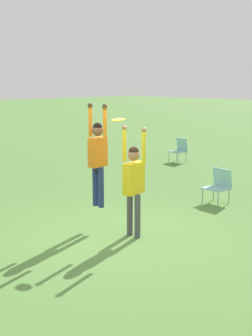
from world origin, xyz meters
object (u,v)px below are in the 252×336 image
person_defending (134,179)px  camping_chair_2 (219,184)px  camping_chair_4 (180,148)px  person_jumping (98,153)px  frisbee (118,120)px

person_defending → camping_chair_2: (-0.34, 3.41, -0.69)m
camping_chair_4 → camping_chair_2: bearing=146.6°
person_jumping → camping_chair_2: person_jumping is taller
person_jumping → camping_chair_2: 3.76m
camping_chair_2 → camping_chair_4: camping_chair_4 is taller
camping_chair_2 → camping_chair_4: size_ratio=0.96×
camping_chair_4 → frisbee: bearing=129.0°
person_defending → camping_chair_4: 8.91m
frisbee → person_defending: bearing=7.6°
person_jumping → camping_chair_4: 8.61m
frisbee → person_jumping: bearing=-171.0°
camping_chair_2 → person_jumping: bearing=85.2°
camping_chair_2 → person_defending: bearing=100.1°
person_jumping → camping_chair_4: person_jumping is taller
frisbee → camping_chair_4: (-4.51, 7.47, -1.80)m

